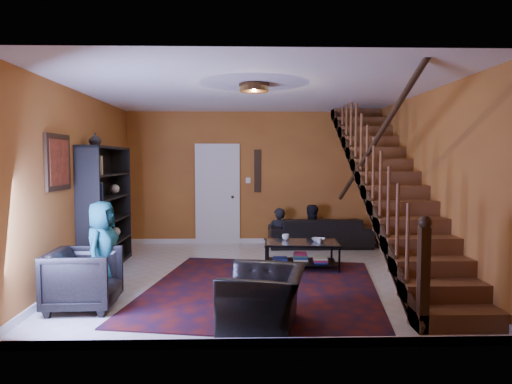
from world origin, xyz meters
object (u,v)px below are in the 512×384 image
armchair_left (84,279)px  armchair_right (263,299)px  coffee_table (301,253)px  bookshelf (107,210)px  sofa (320,232)px

armchair_left → armchair_right: bearing=-109.3°
armchair_right → coffee_table: bearing=176.2°
armchair_left → bookshelf: bearing=7.6°
bookshelf → armchair_left: bearing=-80.6°
coffee_table → sofa: bearing=72.0°
sofa → coffee_table: (-0.62, -1.91, -0.04)m
sofa → bookshelf: bearing=23.7°
armchair_left → coffee_table: (2.85, 1.93, -0.10)m
bookshelf → armchair_left: (0.35, -2.14, -0.60)m
sofa → armchair_right: 4.71m
coffee_table → bookshelf: bearing=176.2°
bookshelf → armchair_right: 3.80m
armchair_left → sofa: bearing=-43.9°
bookshelf → sofa: bookshelf is taller
bookshelf → armchair_right: (2.47, -2.81, -0.65)m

